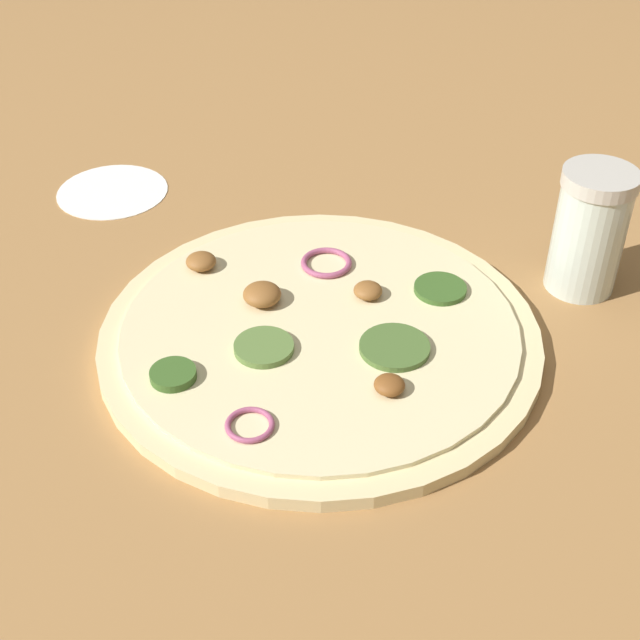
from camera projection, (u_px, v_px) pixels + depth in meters
ground_plane at (320, 341)px, 0.70m from camera, size 3.00×3.00×0.00m
pizza at (319, 333)px, 0.69m from camera, size 0.34×0.34×0.03m
spice_jar at (590, 230)px, 0.72m from camera, size 0.06×0.06×0.11m
flour_patch at (112, 191)px, 0.88m from camera, size 0.11×0.11×0.00m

